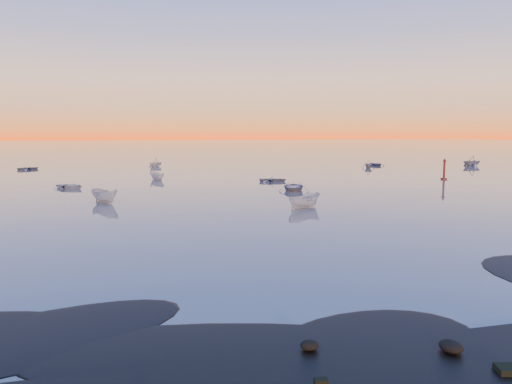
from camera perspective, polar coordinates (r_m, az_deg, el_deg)
name	(u,v)px	position (r m, az deg, el deg)	size (l,w,h in m)	color
ground	(188,160)	(117.76, -7.74, 3.61)	(600.00, 600.00, 0.00)	#6F655C
mud_lobes	(508,302)	(22.27, 26.89, -11.13)	(140.00, 6.00, 0.07)	black
moored_fleet	(229,178)	(71.46, -3.10, 1.57)	(124.00, 58.00, 1.20)	silver
boat_near_left	(70,188)	(62.62, -20.44, 0.39)	(3.80, 1.58, 0.95)	silver
boat_near_center	(304,208)	(43.91, 5.56, -1.81)	(3.61, 1.53, 1.25)	silver
channel_marker	(444,171)	(74.45, 20.71, 2.29)	(0.87, 0.87, 3.08)	#4F1710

